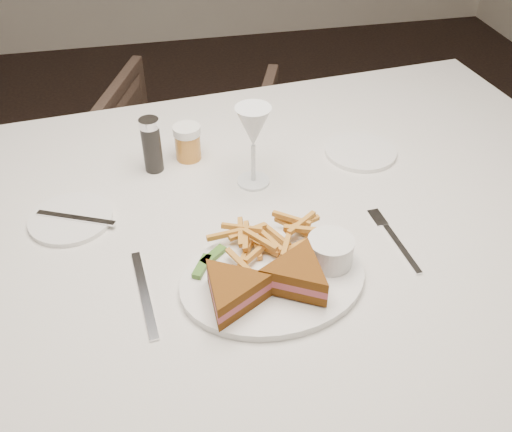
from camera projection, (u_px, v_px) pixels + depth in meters
The scene contains 4 objects.
ground at pixel (135, 362), 1.75m from camera, with size 5.00×5.00×0.00m, color black.
table at pixel (252, 343), 1.34m from camera, with size 1.60×1.06×0.75m, color silver.
chair_far at pixel (191, 148), 2.14m from camera, with size 0.58×0.55×0.60m, color #4B392E.
table_setting at pixel (257, 229), 1.03m from camera, with size 0.79×0.58×0.18m.
Camera 1 is at (0.14, -1.12, 1.45)m, focal length 40.00 mm.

